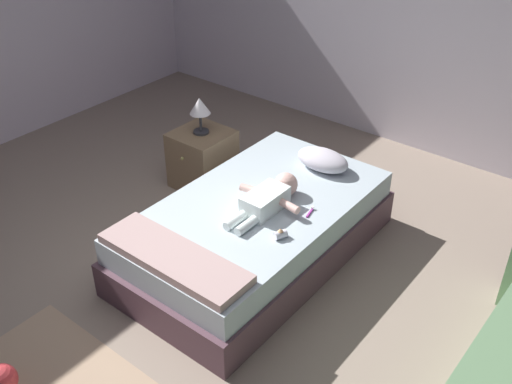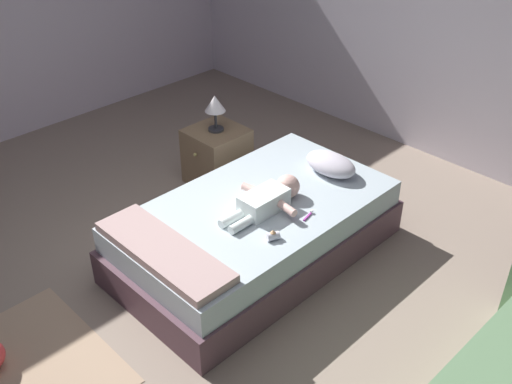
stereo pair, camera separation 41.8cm
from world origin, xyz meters
TOP-DOWN VIEW (x-y plane):
  - ground_plane at (0.00, 0.00)m, footprint 8.00×8.00m
  - wall_behind_bed at (0.00, 3.00)m, footprint 8.00×0.12m
  - bed at (0.20, 0.61)m, footprint 1.18×2.09m
  - pillow at (0.30, 1.33)m, footprint 0.44×0.26m
  - baby at (0.29, 0.65)m, footprint 0.51×0.70m
  - toothbrush at (0.57, 0.76)m, footprint 0.04×0.13m
  - nightstand at (-0.81, 1.12)m, footprint 0.46×0.49m
  - lamp at (-0.81, 1.12)m, footprint 0.18×0.18m
  - toy_ball at (-0.17, -1.29)m, footprint 0.19×0.19m
  - blanket at (0.20, -0.21)m, footprint 1.07×0.33m
  - baby_bottle at (0.57, 0.40)m, footprint 0.08×0.10m

SIDE VIEW (x-z plane):
  - ground_plane at x=0.00m, z-range 0.00..0.00m
  - toy_ball at x=-0.17m, z-range 0.01..0.20m
  - bed at x=0.20m, z-range 0.00..0.47m
  - nightstand at x=-0.81m, z-range 0.00..0.52m
  - toothbrush at x=0.57m, z-range 0.47..0.49m
  - blanket at x=0.20m, z-range 0.47..0.53m
  - baby_bottle at x=0.57m, z-range 0.47..0.54m
  - baby at x=0.29m, z-range 0.46..0.63m
  - pillow at x=0.30m, z-range 0.47..0.63m
  - lamp at x=-0.81m, z-range 0.59..0.91m
  - wall_behind_bed at x=0.00m, z-range 0.00..2.78m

